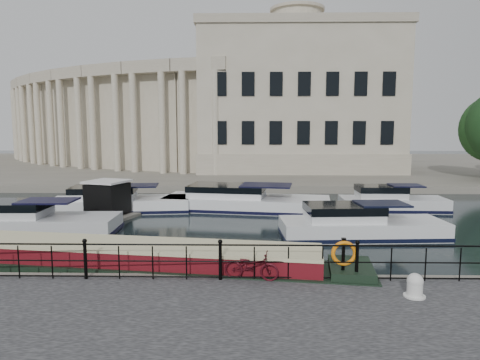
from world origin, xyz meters
name	(u,v)px	position (x,y,z in m)	size (l,w,h in m)	color
ground_plane	(225,272)	(0.00, 0.00, 0.00)	(160.00, 160.00, 0.00)	black
far_bank	(242,166)	(0.00, 39.00, 0.28)	(120.00, 42.00, 0.55)	#6B665B
railing	(220,258)	(0.00, -2.25, 1.20)	(24.14, 0.14, 1.22)	black
civic_building	(232,110)	(-1.00, 34.71, 7.04)	(53.55, 31.84, 16.85)	#ADA38C
bicycle	(251,266)	(0.92, -2.25, 0.98)	(0.56, 1.62, 0.85)	#400B13
mooring_bollard	(415,286)	(5.24, -3.44, 0.85)	(0.57, 0.57, 0.64)	silver
life_ring_post	(344,254)	(3.63, -2.17, 1.32)	(0.76, 0.20, 1.24)	black
narrowboat	(125,267)	(-3.31, -0.62, 0.37)	(16.39, 4.30, 1.59)	black
harbour_hut	(108,201)	(-7.02, 8.97, 0.95)	(3.36, 3.07, 2.17)	#6B665B
cabin_cruisers	(216,211)	(-1.00, 9.02, 0.37)	(26.81, 10.40, 1.99)	silver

